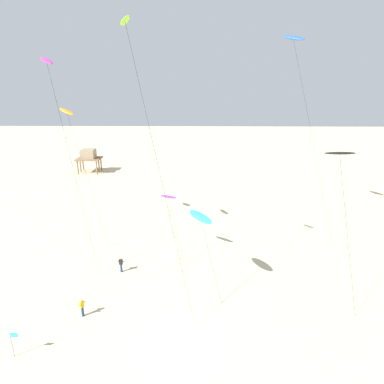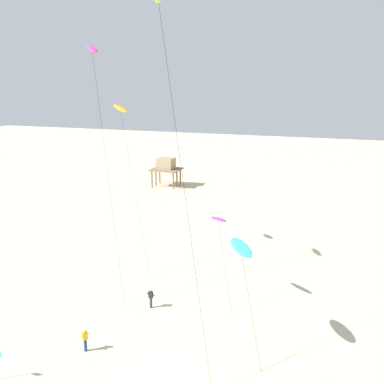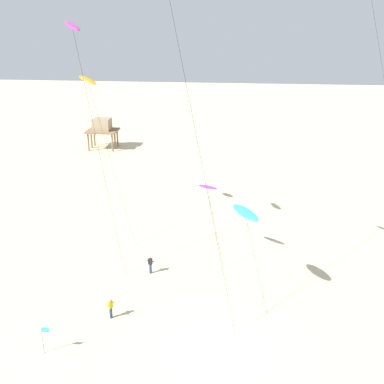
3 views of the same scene
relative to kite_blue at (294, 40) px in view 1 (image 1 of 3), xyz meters
The scene contains 12 objects.
ground_plane 33.74m from the kite_blue, 119.91° to the right, with size 260.00×260.00×0.00m, color beige.
kite_blue is the anchor object (origin of this frame).
kite_magenta 26.50m from the kite_blue, 163.25° to the right, with size 5.53×5.28×21.13m.
kite_orange 27.59m from the kite_blue, behind, with size 6.41×5.74×15.98m.
kite_lime 21.58m from the kite_blue, 138.07° to the right, with size 5.91×5.91×23.31m.
kite_black 18.50m from the kite_blue, 89.01° to the right, with size 3.48×3.06×13.74m.
kite_purple 22.80m from the kite_blue, 149.43° to the right, with size 2.78×2.71×7.55m.
kite_cyan 23.82m from the kite_blue, 126.35° to the right, with size 3.29×3.46×7.90m.
kite_flyer_nearest 35.31m from the kite_blue, 138.44° to the right, with size 0.71×0.72×1.67m.
kite_flyer_middle 31.26m from the kite_blue, 148.95° to the right, with size 0.59×0.56×1.67m.
stilt_house 48.76m from the kite_blue, 140.14° to the left, with size 5.07×4.21×5.11m.
marker_flag 39.34m from the kite_blue, 136.59° to the right, with size 0.56×0.05×2.10m.
Camera 1 is at (1.29, -19.96, 18.69)m, focal length 30.97 mm.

